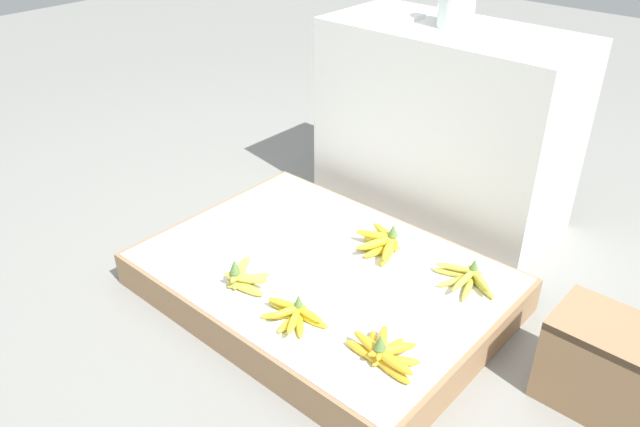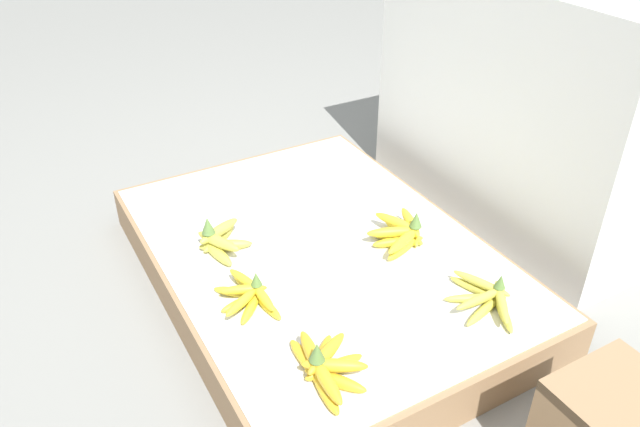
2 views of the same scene
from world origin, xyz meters
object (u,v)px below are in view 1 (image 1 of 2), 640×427
Objects in this scene: wooden_crate at (611,367)px; glass_jar at (457,0)px; banana_bunch_front_midright at (294,315)px; banana_bunch_back_right at (467,278)px; banana_bunch_front_midleft at (243,277)px; banana_bunch_back_midright at (383,243)px; banana_bunch_front_right at (383,353)px; foam_tray_white at (383,14)px.

glass_jar is at bearing 146.55° from wooden_crate.
banana_bunch_front_midright is 0.92× the size of banana_bunch_back_right.
banana_bunch_front_midleft is at bearing -138.05° from banana_bunch_back_right.
banana_bunch_back_midright is at bearing -76.73° from glass_jar.
banana_bunch_front_right is at bearing 2.47° from banana_bunch_front_midleft.
banana_bunch_front_midleft is 0.97× the size of banana_bunch_back_midright.
foam_tray_white is at bearing 146.14° from banana_bunch_back_right.
wooden_crate reaches higher than banana_bunch_back_midright.
banana_bunch_front_midright is at bearing -120.40° from banana_bunch_back_right.
foam_tray_white is at bearing 128.06° from banana_bunch_front_right.
banana_bunch_front_midright is at bearing -4.49° from banana_bunch_front_midleft.
banana_bunch_front_midleft is at bearing -177.53° from banana_bunch_front_right.
banana_bunch_front_right is 0.56m from banana_bunch_back_midright.
banana_bunch_front_midleft is at bearing -158.44° from wooden_crate.
banana_bunch_back_midright is (-0.34, 0.45, -0.00)m from banana_bunch_front_right.
glass_jar reaches higher than banana_bunch_back_right.
banana_bunch_front_midright is at bearing -171.94° from banana_bunch_front_right.
banana_bunch_back_midright is 0.95m from foam_tray_white.
banana_bunch_front_midleft is at bearing -94.61° from glass_jar.
wooden_crate is 1.19× the size of foam_tray_white.
banana_bunch_front_right is at bearing -51.94° from foam_tray_white.
banana_bunch_front_midleft is 0.86× the size of banana_bunch_front_midright.
banana_bunch_front_midleft is 0.81× the size of banana_bunch_front_right.
banana_bunch_front_right is at bearing 8.06° from banana_bunch_front_midright.
glass_jar reaches higher than banana_bunch_front_right.
banana_bunch_back_midright is at bearing -50.79° from foam_tray_white.
wooden_crate reaches higher than banana_bunch_back_right.
wooden_crate is 1.45× the size of banana_bunch_front_right.
wooden_crate is 1.79× the size of banana_bunch_front_midleft.
banana_bunch_front_midleft is 0.53m from banana_bunch_back_midright.
banana_bunch_back_midright reaches higher than banana_bunch_front_midright.
banana_bunch_front_midright is (-0.81, -0.44, 0.02)m from wooden_crate.
banana_bunch_front_midright is 1.31m from foam_tray_white.
banana_bunch_back_midright is 0.68× the size of foam_tray_white.
banana_bunch_back_right is (-0.50, 0.08, 0.02)m from wooden_crate.
banana_bunch_front_midleft is 0.99× the size of glass_jar.
banana_bunch_back_midright is at bearing 176.05° from wooden_crate.
banana_bunch_back_right is 1.26× the size of glass_jar.
glass_jar is 0.32m from foam_tray_white.
banana_bunch_back_right is 1.13m from foam_tray_white.
glass_jar is at bearing 129.78° from banana_bunch_back_right.
foam_tray_white reaches higher than banana_bunch_front_right.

